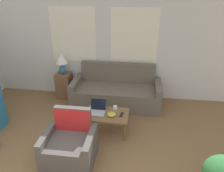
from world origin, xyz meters
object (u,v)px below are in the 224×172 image
(table_lamp, at_px, (62,60))
(snack_bowl, at_px, (111,114))
(armchair, at_px, (70,146))
(tv_remote, at_px, (121,115))
(laptop, at_px, (98,110))
(coffee_table, at_px, (107,116))
(couch, at_px, (116,93))
(cup_navy, at_px, (115,108))

(table_lamp, distance_m, snack_bowl, 2.04)
(armchair, distance_m, tv_remote, 1.11)
(laptop, height_order, snack_bowl, laptop)
(snack_bowl, bearing_deg, coffee_table, 153.87)
(couch, bearing_deg, laptop, -101.65)
(couch, xyz_separation_m, table_lamp, (-1.36, 0.16, 0.70))
(coffee_table, relative_size, snack_bowl, 4.79)
(armchair, relative_size, table_lamp, 1.60)
(snack_bowl, xyz_separation_m, tv_remote, (0.18, 0.04, -0.02))
(coffee_table, height_order, laptop, laptop)
(snack_bowl, bearing_deg, table_lamp, 135.55)
(couch, relative_size, laptop, 7.17)
(couch, height_order, table_lamp, table_lamp)
(cup_navy, distance_m, tv_remote, 0.24)
(snack_bowl, height_order, tv_remote, snack_bowl)
(couch, xyz_separation_m, armchair, (-0.53, -1.96, -0.02))
(armchair, relative_size, cup_navy, 10.27)
(couch, height_order, laptop, couch)
(laptop, bearing_deg, table_lamp, 131.04)
(table_lamp, relative_size, coffee_table, 0.65)
(armchair, height_order, coffee_table, armchair)
(couch, height_order, snack_bowl, couch)
(couch, distance_m, tv_remote, 1.21)
(tv_remote, bearing_deg, snack_bowl, -167.70)
(table_lamp, xyz_separation_m, tv_remote, (1.59, -1.34, -0.56))
(armchair, distance_m, coffee_table, 0.93)
(laptop, distance_m, snack_bowl, 0.29)
(armchair, distance_m, table_lamp, 2.39)
(armchair, xyz_separation_m, snack_bowl, (0.58, 0.74, 0.18))
(laptop, height_order, cup_navy, laptop)
(table_lamp, xyz_separation_m, snack_bowl, (1.40, -1.38, -0.54))
(armchair, distance_m, cup_navy, 1.18)
(cup_navy, bearing_deg, armchair, -122.43)
(couch, relative_size, coffee_table, 2.54)
(couch, bearing_deg, cup_navy, -84.92)
(cup_navy, relative_size, snack_bowl, 0.48)
(table_lamp, distance_m, coffee_table, 1.97)
(table_lamp, bearing_deg, cup_navy, -38.32)
(armchair, xyz_separation_m, table_lamp, (-0.82, 2.12, 0.72))
(laptop, distance_m, tv_remote, 0.47)
(couch, xyz_separation_m, snack_bowl, (0.05, -1.22, 0.16))
(couch, xyz_separation_m, laptop, (-0.23, -1.13, 0.19))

